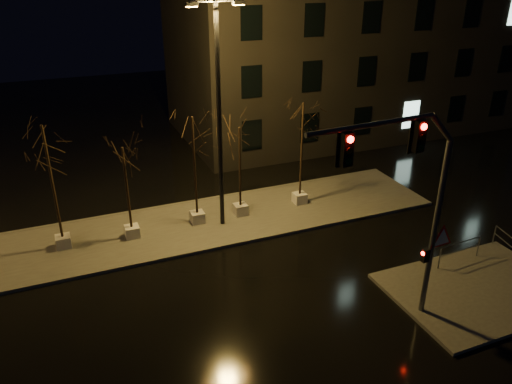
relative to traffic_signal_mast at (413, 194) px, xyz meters
name	(u,v)px	position (x,y,z in m)	size (l,w,h in m)	color
ground	(270,285)	(-3.26, 3.80, -5.19)	(90.00, 90.00, 0.00)	black
median	(223,219)	(-3.26, 9.80, -5.11)	(22.00, 5.00, 0.15)	#484641
sidewalk_corner	(478,290)	(4.24, 0.30, -5.11)	(7.00, 5.00, 0.15)	#484641
building	(346,27)	(10.74, 21.80, 2.31)	(25.00, 12.00, 15.00)	black
tree_0	(47,154)	(-10.83, 9.91, -0.56)	(1.80, 1.80, 5.91)	beige
tree_1	(125,168)	(-7.79, 9.65, -1.56)	(1.80, 1.80, 4.58)	beige
tree_2	(193,142)	(-4.54, 9.89, -0.82)	(1.80, 1.80, 5.56)	beige
tree_3	(240,148)	(-2.26, 9.88, -1.43)	(1.80, 1.80, 4.76)	beige
tree_4	(303,126)	(1.15, 9.93, -0.77)	(1.80, 1.80, 5.63)	beige
traffic_signal_mast	(413,194)	(0.00, 0.00, 0.00)	(6.28, 0.50, 7.67)	#54575C
streetlight_main	(219,105)	(-3.43, 9.30, 0.96)	(2.60, 0.43, 10.40)	black
guard_rail_a	(460,249)	(4.85, 2.12, -4.39)	(2.30, 0.20, 0.99)	#54575C
guard_rail_b	(508,243)	(7.24, 1.78, -4.43)	(0.46, 1.95, 0.94)	#54575C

